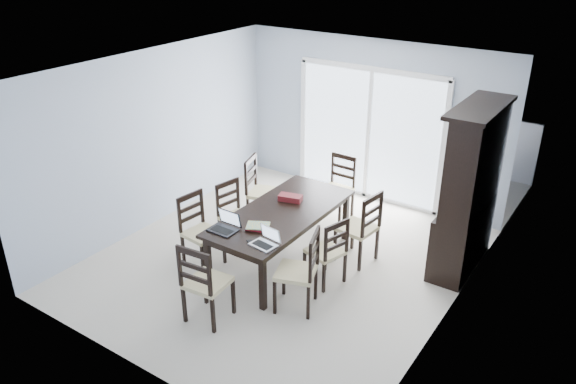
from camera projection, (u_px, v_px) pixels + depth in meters
name	position (u px, v px, depth m)	size (l,w,h in m)	color
floor	(282.00, 260.00, 7.62)	(5.00, 5.00, 0.00)	beige
ceiling	(281.00, 70.00, 6.51)	(5.00, 5.00, 0.00)	white
back_wall	(370.00, 121.00, 8.94)	(4.50, 0.02, 2.60)	#A0ADBF
wall_left	(155.00, 139.00, 8.20)	(0.02, 5.00, 2.60)	#A0ADBF
wall_right	(457.00, 219.00, 5.93)	(0.02, 5.00, 2.60)	#A0ADBF
balcony	(390.00, 178.00, 10.27)	(4.50, 2.00, 0.10)	gray
railing	(414.00, 132.00, 10.76)	(4.50, 0.06, 1.10)	#99999E
dining_table	(282.00, 217.00, 7.33)	(1.00, 2.20, 0.75)	black
china_hutch	(469.00, 192.00, 7.08)	(0.50, 1.38, 2.20)	black
sliding_door	(369.00, 134.00, 9.01)	(2.52, 0.05, 2.18)	silver
chair_left_near	(197.00, 222.00, 7.35)	(0.48, 0.47, 1.13)	black
chair_left_mid	(233.00, 207.00, 7.79)	(0.49, 0.48, 1.08)	black
chair_left_far	(258.00, 183.00, 8.39)	(0.57, 0.56, 1.19)	black
chair_right_near	(304.00, 263.00, 6.42)	(0.57, 0.56, 1.17)	black
chair_right_mid	(330.00, 245.00, 6.88)	(0.51, 0.50, 1.06)	black
chair_right_far	(364.00, 221.00, 7.32)	(0.51, 0.50, 1.18)	black
chair_end_near	(201.00, 276.00, 6.17)	(0.48, 0.49, 1.18)	black
chair_end_far	(339.00, 180.00, 8.57)	(0.44, 0.45, 1.14)	black
laptop_dark	(223.00, 227.00, 6.80)	(0.34, 0.24, 0.23)	black
laptop_silver	(263.00, 242.00, 6.49)	(0.33, 0.25, 0.21)	#BDBEC0
book_stack	(258.00, 227.00, 6.88)	(0.35, 0.32, 0.05)	maroon
cell_phone	(251.00, 242.00, 6.57)	(0.12, 0.05, 0.01)	black
game_box	(290.00, 198.00, 7.57)	(0.31, 0.16, 0.08)	#4E100F
hot_tub	(350.00, 142.00, 10.40)	(1.99, 1.80, 0.98)	maroon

